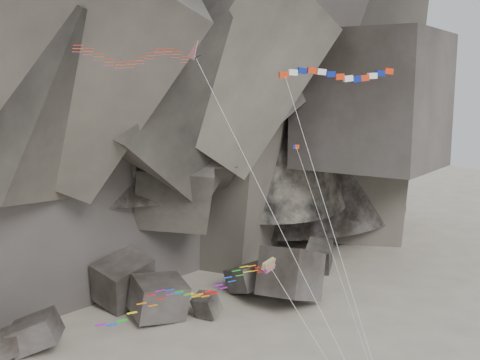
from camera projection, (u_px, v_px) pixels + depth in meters
name	position (u px, v px, depth m)	size (l,w,h in m)	color
headland	(77.00, 11.00, 103.21)	(110.00, 70.00, 84.00)	#595349
boulder_field	(197.00, 293.00, 81.02)	(70.01, 19.12, 9.28)	#47423F
delta_kite	(131.00, 56.00, 41.77)	(20.49, 14.85, 33.02)	red
banner_kite	(338.00, 77.00, 47.69)	(9.24, 13.47, 30.92)	red
parafoil_kite	(183.00, 293.00, 43.78)	(20.51, 11.64, 16.15)	yellow
pennant_kite	(329.00, 245.00, 45.12)	(4.30, 10.94, 25.06)	red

